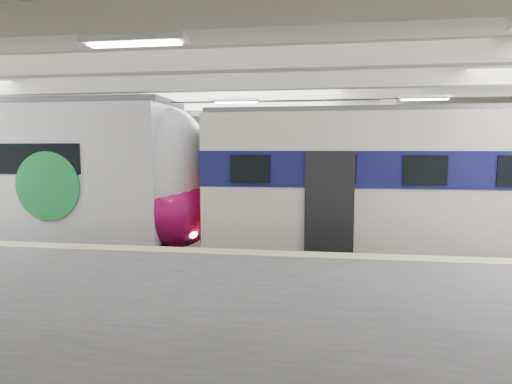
# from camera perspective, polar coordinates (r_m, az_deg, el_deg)

# --- Properties ---
(station_hall) EXTENTS (36.00, 24.00, 5.75)m
(station_hall) POSITION_cam_1_polar(r_m,az_deg,el_deg) (10.80, -6.36, 5.21)
(station_hall) COLOR black
(station_hall) RESTS_ON ground
(modern_emu) EXTENTS (15.02, 3.10, 4.79)m
(modern_emu) POSITION_cam_1_polar(r_m,az_deg,el_deg) (15.63, -30.34, 1.33)
(modern_emu) COLOR silver
(modern_emu) RESTS_ON ground
(older_rer) EXTENTS (13.43, 2.96, 4.43)m
(older_rer) POSITION_cam_1_polar(r_m,az_deg,el_deg) (12.74, 24.53, 0.66)
(older_rer) COLOR silver
(older_rer) RESTS_ON ground
(far_train) EXTENTS (13.65, 3.43, 4.34)m
(far_train) POSITION_cam_1_polar(r_m,az_deg,el_deg) (20.71, -22.97, 2.24)
(far_train) COLOR silver
(far_train) RESTS_ON ground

